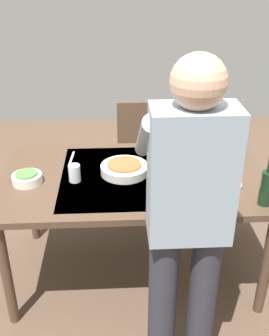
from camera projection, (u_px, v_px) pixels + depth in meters
The scene contains 15 objects.
ground_plane at pixel (134, 269), 2.92m from camera, with size 6.00×6.00×0.00m, color brown.
dining_table at pixel (134, 185), 2.59m from camera, with size 1.66×0.97×0.77m.
chair_near at pixel (141, 150), 3.44m from camera, with size 0.40×0.40×0.91m.
person_server at pixel (188, 216), 1.82m from camera, with size 0.42×0.61×1.69m.
wine_bottle at pixel (267, 187), 2.21m from camera, with size 0.07×0.07×0.30m.
wine_glass_left at pixel (171, 135), 2.86m from camera, with size 0.07×0.07×0.15m.
water_cup_near_left at pixel (74, 173), 2.47m from camera, with size 0.07×0.07×0.11m, color silver.
water_cup_near_right at pixel (185, 156), 2.68m from camera, with size 0.07×0.07×0.11m, color silver.
water_cup_far_left at pixel (226, 153), 2.74m from camera, with size 0.08×0.08×0.09m, color silver.
water_cup_far_right at pixel (155, 180), 2.39m from camera, with size 0.07×0.07×0.11m, color silver.
serving_bowl_pasta at pixel (124, 168), 2.57m from camera, with size 0.30×0.30×0.07m.
side_bowl_salad at pixel (27, 178), 2.46m from camera, with size 0.18×0.18×0.07m.
dinner_plate_near at pixel (222, 183), 2.45m from camera, with size 0.23×0.23×0.01m, color silver.
table_knife at pixel (72, 158), 2.76m from camera, with size 0.01×0.20×0.01m, color silver.
table_fork at pixel (181, 203), 2.27m from camera, with size 0.01×0.18×0.01m, color silver.
Camera 1 is at (0.12, 2.24, 2.00)m, focal length 43.62 mm.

